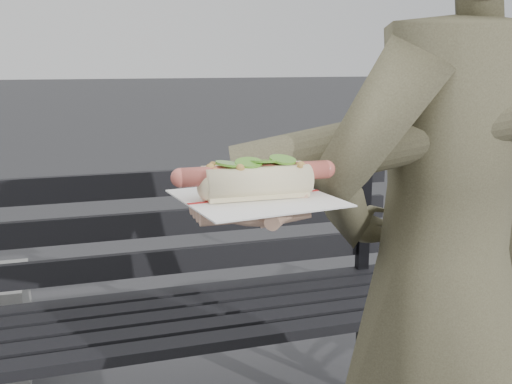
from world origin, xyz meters
TOP-DOWN VIEW (x-y plane):
  - park_bench at (-0.04, 0.91)m, footprint 1.50×0.44m
  - person at (0.30, 0.07)m, footprint 0.67×0.53m
  - held_hotdog at (0.10, 0.02)m, footprint 0.62×0.32m

SIDE VIEW (x-z plane):
  - park_bench at x=-0.04m, z-range 0.08..0.96m
  - person at x=0.30m, z-range 0.00..1.59m
  - held_hotdog at x=0.10m, z-range 0.97..1.17m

